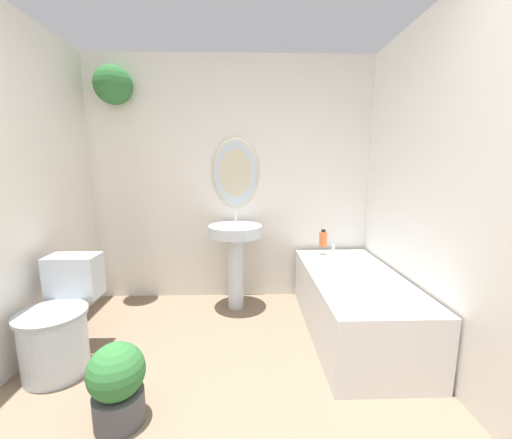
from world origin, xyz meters
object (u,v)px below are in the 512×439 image
object	(u,v)px
bathtub	(353,302)
potted_plant	(117,383)
shampoo_bottle	(323,239)
pedestal_sink	(235,247)
toilet	(60,324)

from	to	relation	value
bathtub	potted_plant	distance (m)	1.77
bathtub	shampoo_bottle	size ratio (longest dim) A/B	8.87
pedestal_sink	bathtub	xyz separation A→B (m)	(0.97, -0.51, -0.34)
pedestal_sink	bathtub	bearing A→B (deg)	-27.63
toilet	shampoo_bottle	distance (m)	2.24
bathtub	shampoo_bottle	distance (m)	0.71
toilet	shampoo_bottle	xyz separation A→B (m)	(2.00, 0.95, 0.35)
potted_plant	pedestal_sink	bearing A→B (deg)	67.20
toilet	shampoo_bottle	world-z (taller)	shampoo_bottle
pedestal_sink	shampoo_bottle	size ratio (longest dim) A/B	5.39
toilet	potted_plant	bearing A→B (deg)	-41.04
bathtub	shampoo_bottle	world-z (taller)	shampoo_bottle
pedestal_sink	bathtub	distance (m)	1.14
shampoo_bottle	bathtub	bearing A→B (deg)	-78.59
pedestal_sink	shampoo_bottle	bearing A→B (deg)	5.34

